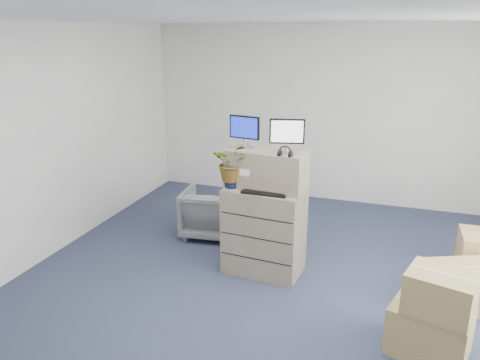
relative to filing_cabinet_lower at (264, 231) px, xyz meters
name	(u,v)px	position (x,y,z in m)	size (l,w,h in m)	color
ground	(276,312)	(0.36, -0.79, -0.51)	(7.00, 7.00, 0.00)	#242B42
wall_back	(334,116)	(0.36, 2.72, 0.89)	(6.00, 0.02, 2.80)	beige
filing_cabinet_lower	(264,231)	(0.00, 0.00, 0.00)	(0.87, 0.53, 1.01)	#88735D
filing_cabinet_upper	(267,169)	(0.00, 0.05, 0.72)	(0.87, 0.43, 0.43)	#88735D
monitor_left	(244,130)	(-0.27, 0.08, 1.14)	(0.36, 0.17, 0.36)	#99999E
monitor_right	(287,134)	(0.23, 0.00, 1.15)	(0.37, 0.18, 0.37)	#99999E
headphones	(285,152)	(0.25, -0.14, 0.98)	(0.14, 0.14, 0.02)	black
keyboard	(265,192)	(0.04, -0.13, 0.52)	(0.50, 0.21, 0.03)	black
mouse	(293,195)	(0.35, -0.13, 0.52)	(0.09, 0.06, 0.03)	silver
water_bottle	(277,179)	(0.12, 0.05, 0.62)	(0.07, 0.07, 0.24)	gray
phone_dock	(265,183)	(-0.01, 0.06, 0.55)	(0.06, 0.06, 0.13)	silver
external_drive	(295,187)	(0.32, 0.08, 0.53)	(0.18, 0.14, 0.05)	black
tissue_box	(293,182)	(0.30, 0.07, 0.61)	(0.23, 0.12, 0.09)	#387ABE
potted_plant	(232,167)	(-0.35, -0.09, 0.75)	(0.45, 0.48, 0.43)	#9DB08E
office_chair	(210,210)	(-0.97, 0.74, -0.14)	(0.71, 0.66, 0.73)	#55565A
cardboard_boxes	(467,285)	(2.13, -0.17, -0.21)	(1.52, 2.12, 0.81)	#99804A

